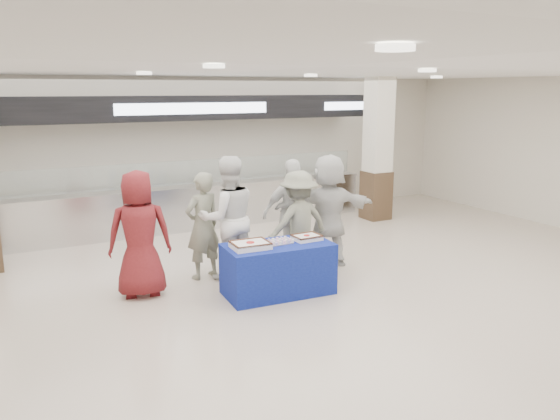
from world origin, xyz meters
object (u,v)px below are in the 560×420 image
display_table (278,269)px  sheet_cake_right (307,237)px  civilian_maroon (140,234)px  chef_short (294,213)px  soldier_a (203,226)px  civilian_white (328,210)px  chef_tall (228,218)px  soldier_b (298,223)px  cupcake_tray (279,241)px  sheet_cake_left (250,245)px

display_table → sheet_cake_right: sheet_cake_right is taller
civilian_maroon → chef_short: civilian_maroon is taller
soldier_a → civilian_white: 2.11m
chef_tall → soldier_b: chef_tall is taller
cupcake_tray → soldier_b: size_ratio=0.21×
display_table → soldier_a: bearing=125.3°
civilian_maroon → sheet_cake_left: bearing=158.4°
sheet_cake_left → civilian_white: bearing=24.0°
cupcake_tray → civilian_maroon: civilian_maroon is taller
sheet_cake_left → sheet_cake_right: size_ratio=1.31×
sheet_cake_right → chef_tall: (-0.85, 0.97, 0.18)m
cupcake_tray → chef_tall: (-0.39, 0.95, 0.19)m
soldier_b → display_table: bearing=40.0°
soldier_a → soldier_b: soldier_a is taller
sheet_cake_right → sheet_cake_left: bearing=-179.4°
chef_tall → soldier_b: size_ratio=1.15×
chef_short → soldier_b: 0.44m
soldier_a → sheet_cake_left: bearing=88.1°
civilian_maroon → soldier_a: (1.06, 0.31, -0.07)m
display_table → chef_tall: size_ratio=0.80×
display_table → civilian_maroon: bearing=157.9°
sheet_cake_right → civilian_white: civilian_white is taller
display_table → civilian_maroon: 2.04m
cupcake_tray → civilian_white: (1.33, 0.76, 0.17)m
civilian_maroon → sheet_cake_right: bearing=170.5°
display_table → chef_short: (0.85, 1.05, 0.53)m
soldier_a → civilian_white: (2.08, -0.37, 0.10)m
display_table → civilian_maroon: size_ratio=0.84×
cupcake_tray → chef_short: size_ratio=0.20×
soldier_a → chef_tall: bearing=137.0°
cupcake_tray → soldier_a: soldier_a is taller
cupcake_tray → civilian_white: bearing=29.9°
soldier_a → chef_tall: (0.35, -0.19, 0.12)m
display_table → soldier_a: soldier_a is taller
chef_tall → civilian_white: size_ratio=1.02×
display_table → civilian_white: size_ratio=0.82×
sheet_cake_left → chef_tall: 1.00m
civilian_maroon → soldier_a: bearing=-152.6°
sheet_cake_right → cupcake_tray: 0.45m
cupcake_tray → civilian_maroon: size_ratio=0.20×
display_table → chef_short: size_ratio=0.85×
display_table → soldier_a: size_ratio=0.92×
display_table → sheet_cake_right: size_ratio=3.81×
sheet_cake_left → soldier_b: 1.31m
soldier_a → civilian_white: size_ratio=0.89×
chef_short → civilian_maroon: bearing=15.9°
cupcake_tray → civilian_white: size_ratio=0.19×
chef_tall → chef_short: 1.22m
sheet_cake_right → soldier_b: 0.67m
soldier_a → civilian_white: civilian_white is taller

